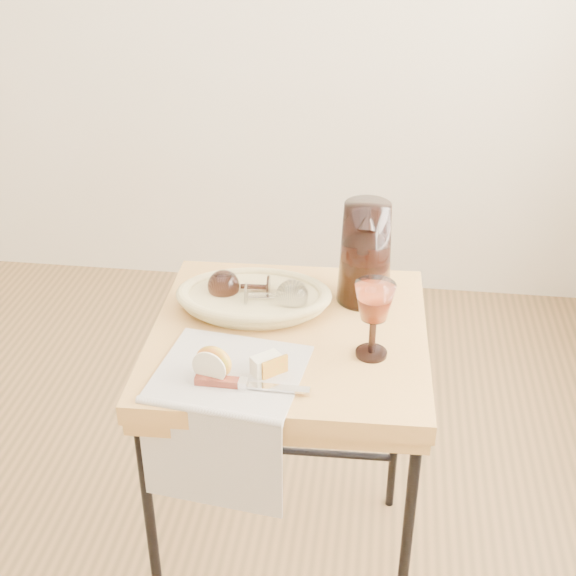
% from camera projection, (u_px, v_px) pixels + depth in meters
% --- Properties ---
extents(side_table, '(0.63, 0.63, 0.78)m').
position_uv_depth(side_table, '(289.00, 462.00, 1.93)').
color(side_table, olive).
rests_on(side_table, floor).
extents(tea_towel, '(0.32, 0.30, 0.01)m').
position_uv_depth(tea_towel, '(230.00, 372.00, 1.59)').
color(tea_towel, beige).
rests_on(tea_towel, side_table).
extents(bread_basket, '(0.33, 0.24, 0.05)m').
position_uv_depth(bread_basket, '(254.00, 300.00, 1.81)').
color(bread_basket, '#9A885B').
rests_on(bread_basket, side_table).
extents(goblet_lying_a, '(0.13, 0.08, 0.08)m').
position_uv_depth(goblet_lying_a, '(243.00, 286.00, 1.81)').
color(goblet_lying_a, '#381E18').
rests_on(goblet_lying_a, bread_basket).
extents(goblet_lying_b, '(0.13, 0.09, 0.08)m').
position_uv_depth(goblet_lying_b, '(273.00, 295.00, 1.77)').
color(goblet_lying_b, white).
rests_on(goblet_lying_b, bread_basket).
extents(pitcher, '(0.18, 0.26, 0.29)m').
position_uv_depth(pitcher, '(365.00, 253.00, 1.80)').
color(pitcher, black).
rests_on(pitcher, side_table).
extents(wine_goblet, '(0.10, 0.10, 0.17)m').
position_uv_depth(wine_goblet, '(373.00, 320.00, 1.61)').
color(wine_goblet, white).
rests_on(wine_goblet, side_table).
extents(apple_half, '(0.09, 0.06, 0.07)m').
position_uv_depth(apple_half, '(214.00, 362.00, 1.56)').
color(apple_half, red).
rests_on(apple_half, tea_towel).
extents(apple_wedge, '(0.07, 0.06, 0.04)m').
position_uv_depth(apple_wedge, '(266.00, 364.00, 1.58)').
color(apple_wedge, beige).
rests_on(apple_wedge, tea_towel).
extents(table_knife, '(0.23, 0.03, 0.02)m').
position_uv_depth(table_knife, '(247.00, 384.00, 1.54)').
color(table_knife, silver).
rests_on(table_knife, tea_towel).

